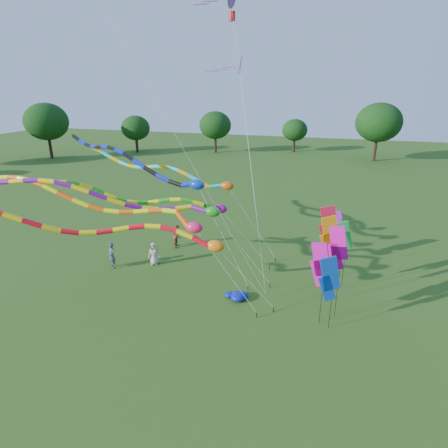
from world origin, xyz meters
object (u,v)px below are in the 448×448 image
(person_a, at_px, (154,254))
(person_c, at_px, (177,236))
(tube_kite_orange, at_px, (117,207))
(tube_kite_red, at_px, (128,232))
(person_b, at_px, (112,255))
(blue_nylon_heap, at_px, (238,292))

(person_a, relative_size, person_c, 0.93)
(person_a, bearing_deg, tube_kite_orange, -104.17)
(person_a, bearing_deg, tube_kite_red, -90.67)
(tube_kite_orange, distance_m, person_b, 6.12)
(person_b, bearing_deg, person_c, 91.41)
(tube_kite_red, distance_m, blue_nylon_heap, 7.53)
(person_b, height_order, person_c, person_b)
(blue_nylon_heap, bearing_deg, person_a, 161.78)
(tube_kite_red, distance_m, person_a, 6.99)
(tube_kite_red, relative_size, person_b, 7.72)
(tube_kite_red, height_order, blue_nylon_heap, tube_kite_red)
(tube_kite_orange, bearing_deg, blue_nylon_heap, 17.32)
(tube_kite_red, distance_m, tube_kite_orange, 2.14)
(tube_kite_red, distance_m, person_c, 9.79)
(tube_kite_red, height_order, person_c, tube_kite_red)
(blue_nylon_heap, relative_size, person_a, 0.74)
(tube_kite_red, xyz_separation_m, tube_kite_orange, (-1.43, 1.35, 0.85))
(tube_kite_orange, bearing_deg, person_c, 89.66)
(person_c, bearing_deg, person_a, 169.95)
(blue_nylon_heap, xyz_separation_m, person_b, (-9.21, 0.87, 0.72))
(person_c, bearing_deg, tube_kite_red, -176.22)
(person_a, distance_m, person_b, 2.85)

